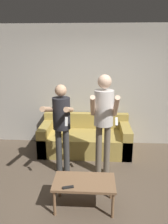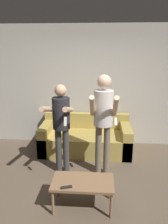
% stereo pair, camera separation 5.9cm
% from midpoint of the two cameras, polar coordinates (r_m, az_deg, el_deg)
% --- Properties ---
extents(ground_plane, '(14.00, 14.00, 0.00)m').
position_cam_midpoint_polar(ground_plane, '(3.61, 0.05, -21.27)').
color(ground_plane, brown).
extents(wall_back, '(6.40, 0.06, 2.70)m').
position_cam_midpoint_polar(wall_back, '(5.00, 1.48, 6.64)').
color(wall_back, '#B7B2A8').
rests_on(wall_back, ground_plane).
extents(couch, '(1.92, 0.91, 0.76)m').
position_cam_midpoint_polar(couch, '(4.85, -0.01, -7.07)').
color(couch, '#AD9347').
rests_on(couch, ground_plane).
extents(person_standing_left, '(0.42, 0.79, 1.62)m').
position_cam_midpoint_polar(person_standing_left, '(3.76, -6.37, -2.20)').
color(person_standing_left, '#383838').
rests_on(person_standing_left, ground_plane).
extents(person_standing_right, '(0.44, 0.61, 1.79)m').
position_cam_midpoint_polar(person_standing_right, '(3.68, 4.73, -0.63)').
color(person_standing_right, '#6B6051').
rests_on(person_standing_right, ground_plane).
extents(coffee_table, '(0.86, 0.47, 0.42)m').
position_cam_midpoint_polar(coffee_table, '(3.22, -0.49, -18.29)').
color(coffee_table, '#846042').
rests_on(coffee_table, ground_plane).
extents(remote_on_table, '(0.15, 0.08, 0.02)m').
position_cam_midpoint_polar(remote_on_table, '(3.07, -4.76, -19.01)').
color(remote_on_table, black).
rests_on(remote_on_table, coffee_table).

